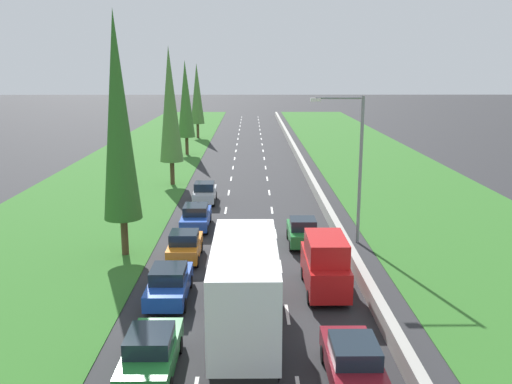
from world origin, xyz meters
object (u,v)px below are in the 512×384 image
green_sedan_left_lane_second (151,352)px  poplar_tree_fourth (186,99)px  poplar_tree_fifth (197,94)px  poplar_tree_second (118,118)px  poplar_tree_third (170,105)px  maroon_sedan_right_lane (353,362)px  silver_hatchback_left_lane (205,193)px  green_hatchback_right_lane (302,232)px  white_box_truck_centre_lane (245,286)px  blue_sedan_left_lane_fifth (196,217)px  street_light_mast (355,159)px  orange_hatchback_left_lane (185,246)px  red_van_right_lane (325,264)px  blue_sedan_left_lane (169,283)px

green_sedan_left_lane_second → poplar_tree_fourth: 50.22m
green_sedan_left_lane_second → poplar_tree_fifth: poplar_tree_fifth is taller
poplar_tree_second → poplar_tree_third: 19.38m
maroon_sedan_right_lane → poplar_tree_fifth: poplar_tree_fifth is taller
green_sedan_left_lane_second → silver_hatchback_left_lane: 25.13m
maroon_sedan_right_lane → green_hatchback_right_lane: size_ratio=1.15×
white_box_truck_centre_lane → silver_hatchback_left_lane: bearing=98.7°
blue_sedan_left_lane_fifth → street_light_mast: 11.33m
blue_sedan_left_lane_fifth → poplar_tree_second: 9.57m
orange_hatchback_left_lane → maroon_sedan_right_lane: orange_hatchback_left_lane is taller
red_van_right_lane → silver_hatchback_left_lane: (-7.23, 17.85, -0.56)m
blue_sedan_left_lane_fifth → poplar_tree_second: bearing=-123.9°
green_sedan_left_lane_second → green_hatchback_right_lane: (6.69, 14.44, 0.02)m
maroon_sedan_right_lane → green_hatchback_right_lane: bearing=91.3°
blue_sedan_left_lane_fifth → green_hatchback_right_lane: size_ratio=1.15×
maroon_sedan_right_lane → poplar_tree_second: size_ratio=0.33×
green_sedan_left_lane_second → street_light_mast: size_ratio=0.50×
white_box_truck_centre_lane → maroon_sedan_right_lane: bearing=-42.5°
red_van_right_lane → poplar_tree_second: 13.76m
poplar_tree_third → poplar_tree_fifth: size_ratio=1.12×
red_van_right_lane → silver_hatchback_left_lane: 19.26m
poplar_tree_fourth → street_light_mast: size_ratio=1.26×
green_hatchback_right_lane → poplar_tree_second: 12.70m
green_sedan_left_lane_second → poplar_tree_fourth: (-4.27, 49.69, 5.92)m
blue_sedan_left_lane_fifth → maroon_sedan_right_lane: bearing=-69.1°
white_box_truck_centre_lane → poplar_tree_second: (-7.03, 10.06, 5.72)m
orange_hatchback_left_lane → poplar_tree_fifth: (-4.25, 53.96, 5.74)m
white_box_truck_centre_lane → poplar_tree_fourth: size_ratio=0.83×
poplar_tree_second → orange_hatchback_left_lane: bearing=-14.5°
poplar_tree_fifth → green_sedan_left_lane_second: bearing=-86.2°
blue_sedan_left_lane → white_box_truck_centre_lane: 5.32m
blue_sedan_left_lane → green_hatchback_right_lane: size_ratio=1.15×
green_sedan_left_lane_second → poplar_tree_third: poplar_tree_third is taller
silver_hatchback_left_lane → green_hatchback_right_lane: (6.80, -10.68, 0.00)m
silver_hatchback_left_lane → poplar_tree_fifth: poplar_tree_fifth is taller
blue_sedan_left_lane_fifth → silver_hatchback_left_lane: size_ratio=1.15×
poplar_tree_third → street_light_mast: 21.92m
orange_hatchback_left_lane → silver_hatchback_left_lane: same height
blue_sedan_left_lane → poplar_tree_fourth: bearing=95.3°
poplar_tree_third → blue_sedan_left_lane: bearing=-82.5°
green_sedan_left_lane_second → blue_sedan_left_lane: size_ratio=1.00×
blue_sedan_left_lane → red_van_right_lane: 7.45m
green_sedan_left_lane_second → white_box_truck_centre_lane: (3.31, 2.67, 1.37)m
blue_sedan_left_lane → street_light_mast: 13.92m
blue_sedan_left_lane → blue_sedan_left_lane_fifth: (0.13, 11.70, 0.00)m
poplar_tree_fourth → silver_hatchback_left_lane: bearing=-80.4°
poplar_tree_second → blue_sedan_left_lane: bearing=-61.5°
blue_sedan_left_lane_fifth → poplar_tree_fifth: (-4.28, 47.71, 5.77)m
orange_hatchback_left_lane → poplar_tree_fourth: (-4.11, 37.88, 5.89)m
green_sedan_left_lane_second → maroon_sedan_right_lane: (7.03, -0.75, 0.00)m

